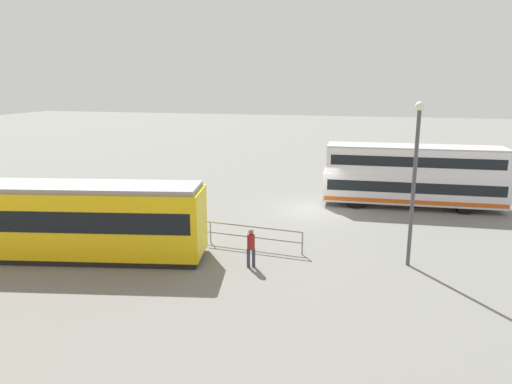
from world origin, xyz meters
The scene contains 8 objects.
ground_plane centered at (0.00, 0.00, 0.00)m, with size 160.00×160.00×0.00m, color slate.
double_decker_bus centered at (-5.57, -2.71, 1.93)m, with size 10.78×3.00×3.77m.
tram_yellow centered at (10.29, 10.14, 1.71)m, with size 13.65×4.97×3.29m.
pedestrian_near_railing centered at (5.46, 5.84, 1.03)m, with size 0.45×0.45×1.77m.
pedestrian_crossing centered at (1.46, 9.20, 0.95)m, with size 0.41×0.41×1.65m.
pedestrian_railing centered at (4.12, 6.75, 0.75)m, with size 9.07×1.04×1.08m.
info_sign centered at (9.12, 6.55, 1.57)m, with size 1.26×0.26×2.23m.
street_lamp centered at (-4.90, 7.35, 3.98)m, with size 0.36×0.36×6.80m.
Camera 1 is at (-3.34, 27.21, 7.59)m, focal length 33.39 mm.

